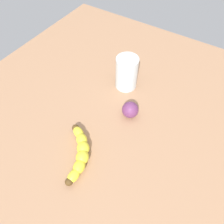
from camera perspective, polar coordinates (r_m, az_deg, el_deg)
The scene contains 4 objects.
wooden_tabletop at distance 71.48cm, azimuth 2.23°, elevation -4.78°, with size 120.00×120.00×3.00cm, color #A67957.
banana at distance 64.27cm, azimuth -8.54°, elevation -10.62°, with size 12.06×17.01×3.76cm.
smoothie_glass at distance 78.16cm, azimuth 3.91°, elevation 10.32°, with size 7.91×7.91×12.42cm.
plum_fruit at distance 71.19cm, azimuth 4.78°, elevation 0.65°, with size 5.56×5.56×5.56cm, color #6B3360.
Camera 1 is at (18.09, -33.86, 61.80)cm, focal length 34.38 mm.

